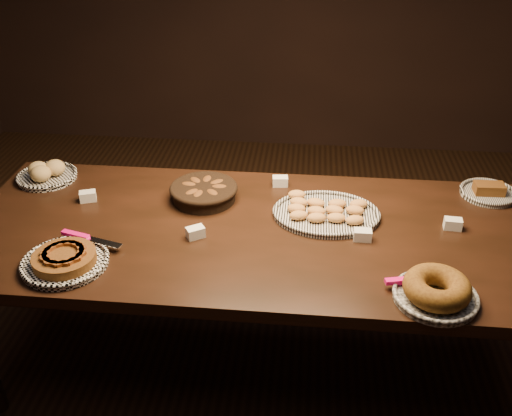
# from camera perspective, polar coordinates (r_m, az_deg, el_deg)

# --- Properties ---
(ground) EXTENTS (5.00, 5.00, 0.00)m
(ground) POSITION_cam_1_polar(r_m,az_deg,el_deg) (2.81, -0.17, -15.03)
(ground) COLOR black
(ground) RESTS_ON ground
(buffet_table) EXTENTS (2.40, 1.00, 0.75)m
(buffet_table) POSITION_cam_1_polar(r_m,az_deg,el_deg) (2.37, -0.19, -3.59)
(buffet_table) COLOR black
(buffet_table) RESTS_ON ground
(apple_tart_plate) EXTENTS (0.35, 0.35, 0.06)m
(apple_tart_plate) POSITION_cam_1_polar(r_m,az_deg,el_deg) (2.23, -18.56, -4.93)
(apple_tart_plate) COLOR white
(apple_tart_plate) RESTS_ON buffet_table
(madeleine_platter) EXTENTS (0.45, 0.36, 0.05)m
(madeleine_platter) POSITION_cam_1_polar(r_m,az_deg,el_deg) (2.42, 6.97, -0.40)
(madeleine_platter) COLOR black
(madeleine_platter) RESTS_ON buffet_table
(bundt_cake_plate) EXTENTS (0.32, 0.30, 0.09)m
(bundt_cake_plate) POSITION_cam_1_polar(r_m,az_deg,el_deg) (2.04, 17.57, -7.88)
(bundt_cake_plate) COLOR black
(bundt_cake_plate) RESTS_ON buffet_table
(croissant_basket) EXTENTS (0.33, 0.33, 0.08)m
(croissant_basket) POSITION_cam_1_polar(r_m,az_deg,el_deg) (2.52, -5.24, 1.71)
(croissant_basket) COLOR black
(croissant_basket) RESTS_ON buffet_table
(bread_roll_plate) EXTENTS (0.28, 0.28, 0.09)m
(bread_roll_plate) POSITION_cam_1_polar(r_m,az_deg,el_deg) (2.87, -20.27, 3.27)
(bread_roll_plate) COLOR white
(bread_roll_plate) RESTS_ON buffet_table
(loaf_plate) EXTENTS (0.25, 0.25, 0.06)m
(loaf_plate) POSITION_cam_1_polar(r_m,az_deg,el_deg) (2.76, 22.21, 1.52)
(loaf_plate) COLOR black
(loaf_plate) RESTS_ON buffet_table
(tent_cards) EXTENTS (1.64, 0.53, 0.04)m
(tent_cards) POSITION_cam_1_polar(r_m,az_deg,el_deg) (2.40, 1.68, -0.44)
(tent_cards) COLOR white
(tent_cards) RESTS_ON buffet_table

